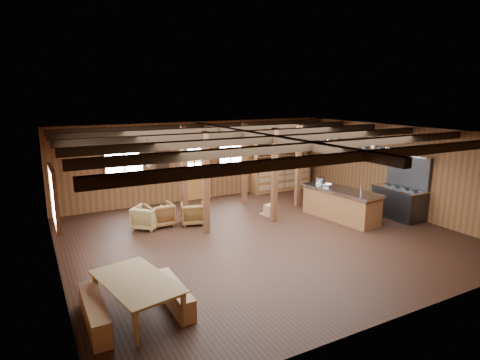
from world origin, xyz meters
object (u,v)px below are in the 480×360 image
object	(u,v)px
kitchen_island	(341,204)
commercial_range	(400,197)
armchair_b	(193,213)
armchair_a	(160,215)
dining_table	(139,297)
armchair_c	(147,217)

from	to	relation	value
kitchen_island	commercial_range	distance (m)	1.89
armchair_b	armchair_a	bearing A→B (deg)	-0.74
dining_table	armchair_b	xyz separation A→B (m)	(2.66, 4.18, -0.01)
dining_table	commercial_range	bearing A→B (deg)	-89.90
armchair_b	commercial_range	bearing A→B (deg)	174.61
armchair_b	armchair_c	distance (m)	1.33
dining_table	armchair_b	size ratio (longest dim) A/B	2.65
dining_table	kitchen_island	bearing A→B (deg)	-81.45
armchair_a	armchair_c	size ratio (longest dim) A/B	1.02
armchair_c	commercial_range	bearing A→B (deg)	-157.56
commercial_range	armchair_c	size ratio (longest dim) A/B	2.79
dining_table	armchair_a	size ratio (longest dim) A/B	2.52
kitchen_island	dining_table	distance (m)	7.25
commercial_range	armchair_a	world-z (taller)	commercial_range
commercial_range	armchair_b	distance (m)	6.37
armchair_c	kitchen_island	bearing A→B (deg)	-156.76
commercial_range	dining_table	world-z (taller)	commercial_range
armchair_c	dining_table	bearing A→B (deg)	115.80
kitchen_island	armchair_c	size ratio (longest dim) A/B	3.64
commercial_range	dining_table	distance (m)	8.73
kitchen_island	dining_table	size ratio (longest dim) A/B	1.41
kitchen_island	commercial_range	size ratio (longest dim) A/B	1.31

